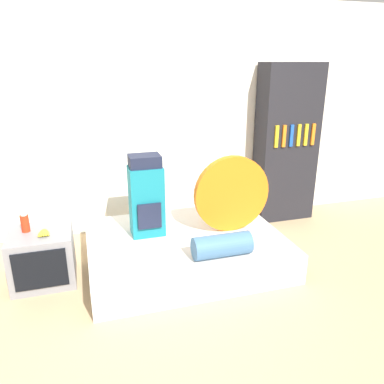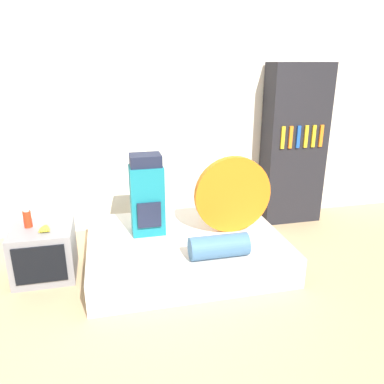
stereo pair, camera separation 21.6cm
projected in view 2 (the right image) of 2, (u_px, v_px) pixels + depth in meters
ground_plane at (179, 321)px, 2.93m from camera, size 16.00×16.00×0.00m
wall_back at (145, 119)px, 4.25m from camera, size 8.00×0.05×2.60m
bed at (185, 248)px, 3.75m from camera, size 1.88×1.42×0.29m
backpack at (147, 196)px, 3.65m from camera, size 0.32×0.28×0.80m
tent_bag at (233, 195)px, 3.69m from camera, size 0.77×0.07×0.77m
sleeping_roll at (219, 246)px, 3.27m from camera, size 0.52×0.21×0.21m
television at (44, 252)px, 3.48m from camera, size 0.54×0.53×0.48m
canister at (27, 219)px, 3.41m from camera, size 0.07×0.07×0.17m
banana_bunch at (45, 228)px, 3.36m from camera, size 0.12×0.15×0.04m
bookshelf at (294, 145)px, 4.53m from camera, size 0.73×0.36×1.92m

